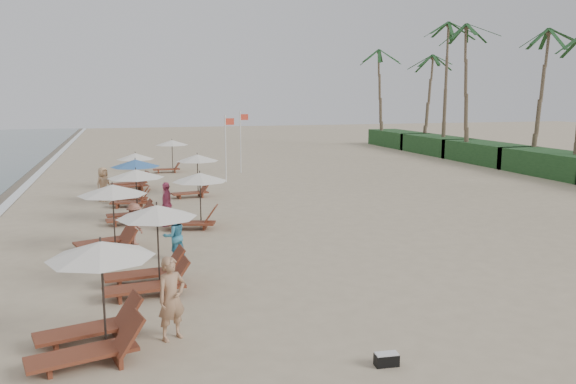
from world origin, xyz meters
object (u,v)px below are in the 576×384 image
object	(u,v)px
lounger_station_4	(132,180)
flag_pole_near	(226,145)
lounger_station_0	(89,304)
lounger_station_5	(131,172)
beachgoer_mid_a	(174,236)
inland_station_1	(194,170)
beachgoer_near	(172,298)
lounger_station_1	(148,253)
inland_station_0	(195,196)
beachgoer_far_b	(103,184)
beachgoer_far_a	(167,204)
beachgoer_mid_b	(135,224)
duffel_bag	(387,359)
lounger_station_3	(132,194)
lounger_station_2	(107,219)
inland_station_2	(170,151)

from	to	relation	value
lounger_station_4	flag_pole_near	world-z (taller)	flag_pole_near
lounger_station_0	lounger_station_5	distance (m)	21.52
beachgoer_mid_a	flag_pole_near	bearing A→B (deg)	-123.18
inland_station_1	beachgoer_near	xyz separation A→B (m)	(-2.69, -17.71, -0.47)
lounger_station_1	beachgoer_near	bearing A→B (deg)	-84.17
lounger_station_1	inland_station_1	distance (m)	14.60
lounger_station_1	inland_station_0	size ratio (longest dim) A/B	0.97
beachgoer_near	beachgoer_far_b	size ratio (longest dim) A/B	1.08
lounger_station_1	beachgoer_far_a	bearing A→B (deg)	81.99
lounger_station_5	lounger_station_1	bearing A→B (deg)	-89.62
inland_station_1	lounger_station_4	bearing A→B (deg)	-154.84
lounger_station_4	beachgoer_mid_b	distance (m)	7.65
inland_station_0	beachgoer_mid_b	size ratio (longest dim) A/B	1.84
lounger_station_0	beachgoer_far_a	xyz separation A→B (m)	(2.44, 11.53, -0.17)
inland_station_0	duffel_bag	world-z (taller)	inland_station_0
beachgoer_mid_a	beachgoer_far_b	distance (m)	11.81
lounger_station_1	beachgoer_mid_a	bearing A→B (deg)	71.16
beachgoer_far_b	inland_station_0	bearing A→B (deg)	-104.72
lounger_station_3	flag_pole_near	size ratio (longest dim) A/B	0.62
beachgoer_near	duffel_bag	distance (m)	4.75
beachgoer_mid_b	flag_pole_near	xyz separation A→B (m)	(5.81, 13.74, 1.54)
inland_station_1	flag_pole_near	xyz separation A→B (m)	(2.54, 4.60, 0.89)
lounger_station_5	inland_station_0	bearing A→B (deg)	-77.89
lounger_station_4	inland_station_1	xyz separation A→B (m)	(3.19, 1.50, 0.16)
inland_station_0	lounger_station_1	bearing A→B (deg)	-107.11
lounger_station_1	beachgoer_mid_b	world-z (taller)	lounger_station_1
lounger_station_5	flag_pole_near	size ratio (longest dim) A/B	0.63
lounger_station_5	beachgoer_near	distance (m)	21.22
beachgoer_far_b	flag_pole_near	bearing A→B (deg)	-9.44
lounger_station_2	inland_station_1	bearing A→B (deg)	67.13
duffel_bag	lounger_station_4	bearing A→B (deg)	103.49
lounger_station_1	beachgoer_mid_b	xyz separation A→B (m)	(-0.24, 5.15, -0.31)
lounger_station_5	beachgoer_mid_b	size ratio (longest dim) A/B	1.70
beachgoer_near	beachgoer_mid_a	distance (m)	6.27
lounger_station_2	inland_station_2	size ratio (longest dim) A/B	1.04
lounger_station_1	lounger_station_4	xyz separation A→B (m)	(-0.15, 12.78, 0.18)
lounger_station_0	inland_station_0	size ratio (longest dim) A/B	0.97
lounger_station_2	inland_station_0	xyz separation A→B (m)	(3.34, 2.75, 0.17)
beachgoer_far_a	duffel_bag	xyz separation A→B (m)	(3.23, -13.74, -0.78)
lounger_station_3	inland_station_2	distance (m)	15.84
lounger_station_0	flag_pole_near	size ratio (longest dim) A/B	0.66
lounger_station_2	beachgoer_far_b	bearing A→B (deg)	92.26
lounger_station_2	lounger_station_5	world-z (taller)	lounger_station_2
lounger_station_5	flag_pole_near	distance (m)	5.94
flag_pole_near	inland_station_0	bearing A→B (deg)	-106.03
inland_station_0	inland_station_1	size ratio (longest dim) A/B	1.05
lounger_station_5	beachgoer_far_a	bearing A→B (deg)	-83.01
beachgoer_far_b	duffel_bag	xyz separation A→B (m)	(5.88, -20.26, -0.73)
beachgoer_near	beachgoer_mid_a	size ratio (longest dim) A/B	1.19
beachgoer_near	beachgoer_far_b	bearing A→B (deg)	68.34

